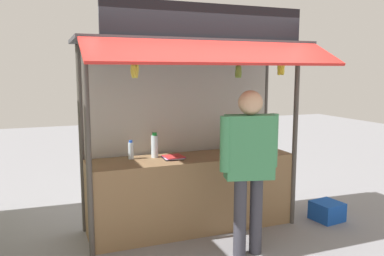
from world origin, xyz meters
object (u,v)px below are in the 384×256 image
at_px(banana_bunch_inner_right, 238,71).
at_px(magazine_stack_right, 173,157).
at_px(banana_bunch_inner_left, 281,69).
at_px(vendor_person, 249,158).
at_px(magazine_stack_far_left, 250,149).
at_px(water_bottle_front_left, 234,140).
at_px(water_bottle_mid_right, 155,146).
at_px(plastic_crate, 327,211).
at_px(banana_bunch_leftmost, 135,71).
at_px(water_bottle_back_left, 131,150).

bearing_deg(banana_bunch_inner_right, magazine_stack_right, 146.68).
xyz_separation_m(banana_bunch_inner_left, vendor_person, (-0.64, -0.45, -0.90)).
bearing_deg(banana_bunch_inner_right, magazine_stack_far_left, 46.11).
height_order(water_bottle_front_left, magazine_stack_far_left, water_bottle_front_left).
distance_m(water_bottle_mid_right, plastic_crate, 2.38).
distance_m(banana_bunch_inner_left, vendor_person, 1.19).
distance_m(magazine_stack_right, plastic_crate, 2.14).
bearing_deg(magazine_stack_right, water_bottle_mid_right, 141.44).
height_order(water_bottle_front_left, banana_bunch_leftmost, banana_bunch_leftmost).
bearing_deg(banana_bunch_inner_left, vendor_person, -145.21).
bearing_deg(water_bottle_back_left, water_bottle_front_left, -2.45).
bearing_deg(water_bottle_front_left, banana_bunch_leftmost, -159.73).
relative_size(water_bottle_mid_right, banana_bunch_leftmost, 1.07).
xyz_separation_m(magazine_stack_right, vendor_person, (0.53, -0.86, 0.13)).
xyz_separation_m(water_bottle_mid_right, banana_bunch_leftmost, (-0.35, -0.56, 0.88)).
height_order(water_bottle_mid_right, banana_bunch_leftmost, banana_bunch_leftmost).
xyz_separation_m(water_bottle_mid_right, plastic_crate, (2.14, -0.54, -0.91)).
bearing_deg(banana_bunch_inner_left, water_bottle_mid_right, 157.66).
bearing_deg(banana_bunch_inner_left, water_bottle_front_left, 122.75).
distance_m(magazine_stack_far_left, banana_bunch_leftmost, 1.89).
xyz_separation_m(water_bottle_front_left, water_bottle_back_left, (-1.31, 0.06, -0.04)).
bearing_deg(water_bottle_back_left, magazine_stack_right, -18.24).
bearing_deg(water_bottle_mid_right, banana_bunch_leftmost, -122.19).
relative_size(water_bottle_front_left, vendor_person, 0.18).
relative_size(vendor_person, plastic_crate, 5.05).
xyz_separation_m(magazine_stack_far_left, plastic_crate, (0.93, -0.40, -0.81)).
relative_size(water_bottle_front_left, banana_bunch_inner_left, 1.20).
bearing_deg(water_bottle_front_left, water_bottle_back_left, 177.55).
xyz_separation_m(water_bottle_back_left, banana_bunch_inner_right, (1.09, -0.56, 0.91)).
bearing_deg(plastic_crate, water_bottle_mid_right, 165.91).
distance_m(banana_bunch_inner_right, banana_bunch_inner_left, 0.55).
relative_size(water_bottle_mid_right, banana_bunch_inner_left, 1.15).
xyz_separation_m(magazine_stack_right, banana_bunch_inner_left, (1.17, -0.41, 1.03)).
xyz_separation_m(magazine_stack_right, banana_bunch_leftmost, (-0.53, -0.41, 1.01)).
distance_m(water_bottle_back_left, plastic_crate, 2.63).
bearing_deg(vendor_person, magazine_stack_right, 136.05).
xyz_separation_m(vendor_person, plastic_crate, (1.43, 0.47, -0.92)).
height_order(water_bottle_mid_right, banana_bunch_inner_right, banana_bunch_inner_right).
height_order(water_bottle_front_left, water_bottle_back_left, water_bottle_front_left).
relative_size(banana_bunch_inner_left, vendor_person, 0.15).
distance_m(water_bottle_back_left, banana_bunch_inner_right, 1.53).
bearing_deg(vendor_person, banana_bunch_inner_right, 92.27).
distance_m(magazine_stack_far_left, plastic_crate, 1.30).
xyz_separation_m(water_bottle_front_left, plastic_crate, (1.11, -0.49, -0.92)).
relative_size(water_bottle_front_left, water_bottle_back_left, 1.39).
bearing_deg(banana_bunch_inner_left, magazine_stack_far_left, 109.29).
bearing_deg(banana_bunch_inner_right, vendor_person, -102.10).
bearing_deg(magazine_stack_right, banana_bunch_leftmost, -142.38).
xyz_separation_m(water_bottle_back_left, banana_bunch_leftmost, (-0.07, -0.56, 0.92)).
distance_m(water_bottle_back_left, banana_bunch_inner_left, 1.97).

